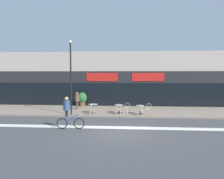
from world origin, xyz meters
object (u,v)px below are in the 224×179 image
(planter_pot, at_px, (82,99))
(pedestrian_near_end, at_px, (77,99))
(cyclist_0, at_px, (68,111))
(cafe_chair_2_near, at_px, (140,109))
(cafe_chair_2_side, at_px, (148,108))
(cafe_chair_1_side, at_px, (126,107))
(bistro_table_2, at_px, (140,108))
(cafe_chair_0_near, at_px, (92,108))
(bistro_table_0, at_px, (93,107))
(bistro_table_1, at_px, (119,107))
(lamp_post, at_px, (71,73))
(cafe_chair_1_near, at_px, (119,108))

(planter_pot, distance_m, pedestrian_near_end, 1.87)
(cyclist_0, bearing_deg, cafe_chair_2_near, 35.93)
(cafe_chair_2_near, height_order, pedestrian_near_end, pedestrian_near_end)
(cafe_chair_2_side, bearing_deg, cafe_chair_1_side, -6.58)
(bistro_table_2, xyz_separation_m, cafe_chair_0_near, (-3.94, -0.44, 0.00))
(planter_pot, xyz_separation_m, pedestrian_near_end, (-0.08, -1.86, 0.18))
(bistro_table_0, xyz_separation_m, bistro_table_1, (2.19, 0.12, -0.04))
(cafe_chair_2_near, relative_size, cafe_chair_2_side, 1.00)
(bistro_table_1, height_order, bistro_table_2, bistro_table_2)
(bistro_table_0, relative_size, planter_pot, 0.54)
(bistro_table_0, height_order, bistro_table_2, bistro_table_0)
(cafe_chair_0_near, xyz_separation_m, lamp_post, (-1.68, -0.13, 2.90))
(bistro_table_2, relative_size, cafe_chair_0_near, 0.81)
(bistro_table_0, height_order, cafe_chair_1_side, cafe_chair_1_side)
(cafe_chair_1_near, height_order, cafe_chair_2_side, same)
(cafe_chair_1_side, bearing_deg, pedestrian_near_end, -15.03)
(bistro_table_2, distance_m, cafe_chair_2_side, 0.63)
(cafe_chair_2_side, bearing_deg, planter_pot, -29.86)
(cyclist_0, bearing_deg, cafe_chair_2_side, 36.34)
(cafe_chair_1_near, xyz_separation_m, planter_pot, (-3.97, 4.41, 0.25))
(cafe_chair_1_near, xyz_separation_m, pedestrian_near_end, (-4.05, 2.55, 0.43))
(lamp_post, height_order, pedestrian_near_end, lamp_post)
(cafe_chair_2_near, xyz_separation_m, planter_pot, (-5.72, 4.71, 0.25))
(cafe_chair_1_side, height_order, cyclist_0, cyclist_0)
(pedestrian_near_end, bearing_deg, cafe_chair_0_near, -52.79)
(cafe_chair_1_near, xyz_separation_m, cyclist_0, (-2.96, -4.41, 0.50))
(lamp_post, bearing_deg, cafe_chair_1_side, 10.88)
(cafe_chair_1_side, relative_size, lamp_post, 0.15)
(bistro_table_0, distance_m, cafe_chair_1_side, 2.82)
(planter_pot, bearing_deg, lamp_post, -88.71)
(cafe_chair_2_side, xyz_separation_m, lamp_post, (-6.25, -0.57, 2.90))
(cafe_chair_0_near, distance_m, cafe_chair_1_near, 2.19)
(bistro_table_2, bearing_deg, bistro_table_0, 177.32)
(planter_pot, relative_size, pedestrian_near_end, 0.89)
(bistro_table_0, relative_size, cafe_chair_1_side, 0.85)
(planter_pot, bearing_deg, cyclist_0, -83.45)
(cafe_chair_1_side, xyz_separation_m, cyclist_0, (-3.58, -5.03, 0.50))
(cafe_chair_1_near, bearing_deg, lamp_post, 90.80)
(cafe_chair_1_near, distance_m, cafe_chair_2_near, 1.77)
(cafe_chair_1_near, bearing_deg, bistro_table_0, 74.06)
(cafe_chair_2_side, height_order, cyclist_0, cyclist_0)
(cafe_chair_1_near, relative_size, cafe_chair_2_side, 1.00)
(bistro_table_2, bearing_deg, pedestrian_near_end, 159.02)
(cafe_chair_2_near, xyz_separation_m, pedestrian_near_end, (-5.80, 2.85, 0.43))
(pedestrian_near_end, bearing_deg, cafe_chair_2_near, -23.87)
(bistro_table_1, xyz_separation_m, cafe_chair_2_side, (2.38, -0.30, 0.00))
(pedestrian_near_end, bearing_deg, bistro_table_0, -45.37)
(bistro_table_0, height_order, bistro_table_1, bistro_table_0)
(cafe_chair_1_near, height_order, cafe_chair_2_near, same)
(bistro_table_2, height_order, planter_pot, planter_pot)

